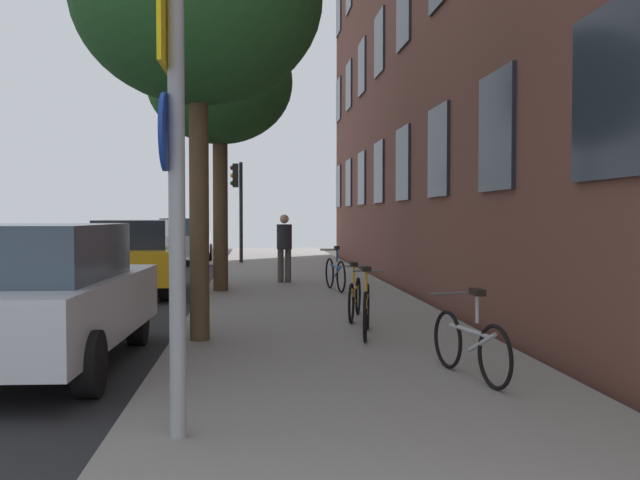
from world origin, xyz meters
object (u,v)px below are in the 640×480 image
at_px(pedestrian_0, 284,244).
at_px(car_1, 136,256).
at_px(car_2, 184,240).
at_px(sign_post, 173,166).
at_px(traffic_light, 238,194).
at_px(bicycle_2, 355,297).
at_px(bicycle_0, 470,343).
at_px(tree_far, 220,84).
at_px(car_0, 40,295).
at_px(bicycle_1, 366,308).
at_px(bicycle_3, 335,273).

height_order(pedestrian_0, car_1, pedestrian_0).
bearing_deg(car_2, sign_post, -84.55).
height_order(traffic_light, bicycle_2, traffic_light).
distance_m(bicycle_0, pedestrian_0, 10.40).
relative_size(sign_post, car_1, 0.83).
bearing_deg(car_2, bicycle_0, -76.33).
distance_m(traffic_light, tree_far, 9.30).
distance_m(bicycle_0, bicycle_2, 4.14).
xyz_separation_m(bicycle_0, car_0, (-4.49, 1.33, 0.37)).
bearing_deg(sign_post, bicycle_1, 63.78).
relative_size(bicycle_0, bicycle_2, 0.99).
distance_m(tree_far, bicycle_2, 6.42).
height_order(traffic_light, car_0, traffic_light).
bearing_deg(bicycle_0, bicycle_3, 92.77).
height_order(traffic_light, bicycle_0, traffic_light).
height_order(traffic_light, car_2, traffic_light).
bearing_deg(traffic_light, bicycle_1, -82.17).
height_order(sign_post, tree_far, tree_far).
relative_size(bicycle_0, car_0, 0.36).
xyz_separation_m(car_0, car_1, (-0.21, 7.62, -0.00)).
bearing_deg(car_1, sign_post, -79.24).
bearing_deg(car_1, bicycle_3, -8.57).
bearing_deg(car_1, bicycle_1, -57.47).
distance_m(bicycle_0, bicycle_3, 8.31).
bearing_deg(bicycle_1, car_2, 103.67).
bearing_deg(bicycle_1, bicycle_0, -76.28).
relative_size(bicycle_0, pedestrian_0, 0.95).
bearing_deg(car_0, bicycle_0, -16.53).
bearing_deg(pedestrian_0, bicycle_1, -84.21).
height_order(sign_post, bicycle_3, sign_post).
bearing_deg(car_2, traffic_light, -39.46).
bearing_deg(bicycle_1, sign_post, -116.22).
xyz_separation_m(tree_far, car_0, (-1.64, -7.19, -3.69)).
distance_m(tree_far, car_0, 8.25).
relative_size(bicycle_2, car_0, 0.36).
bearing_deg(pedestrian_0, car_1, -157.82).
bearing_deg(tree_far, bicycle_1, -69.55).
distance_m(sign_post, tree_far, 10.43).
bearing_deg(bicycle_2, bicycle_3, 87.70).
height_order(tree_far, bicycle_2, tree_far).
bearing_deg(bicycle_0, bicycle_1, 103.72).
bearing_deg(bicycle_3, bicycle_0, -87.23).
xyz_separation_m(bicycle_0, bicycle_3, (-0.40, 8.30, 0.03)).
distance_m(tree_far, car_2, 11.46).
distance_m(bicycle_1, car_0, 4.07).
bearing_deg(traffic_light, car_0, -96.29).
distance_m(car_0, car_1, 7.62).
xyz_separation_m(tree_far, bicycle_3, (2.45, -0.22, -4.03)).
relative_size(sign_post, bicycle_0, 2.19).
relative_size(bicycle_1, pedestrian_0, 1.00).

